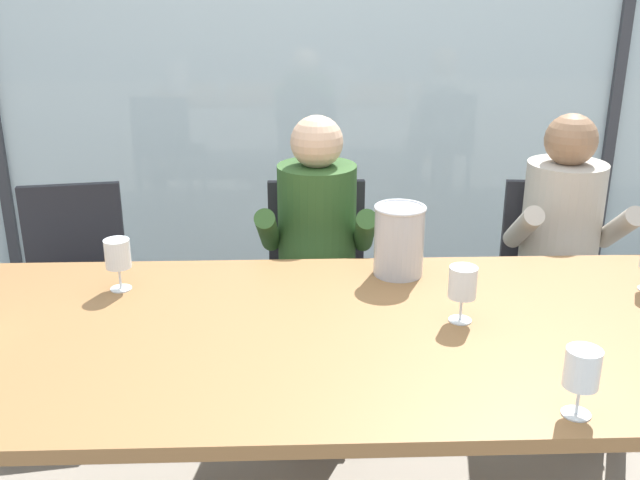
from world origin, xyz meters
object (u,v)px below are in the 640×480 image
at_px(ice_bucket_primary, 399,239).
at_px(chair_near_curtain, 75,275).
at_px(dining_table, 324,348).
at_px(chair_center, 552,271).
at_px(chair_left_of_center, 317,270).
at_px(person_olive_shirt, 317,246).
at_px(person_beige_jumper, 565,243).
at_px(wine_glass_near_bucket, 582,371).
at_px(wine_glass_center_pour, 118,256).
at_px(wine_glass_by_left_taster, 463,285).

bearing_deg(ice_bucket_primary, chair_near_curtain, 156.28).
height_order(dining_table, chair_center, chair_center).
xyz_separation_m(chair_near_curtain, chair_left_of_center, (1.03, 0.02, 0.00)).
bearing_deg(dining_table, chair_left_of_center, 89.31).
distance_m(chair_center, person_olive_shirt, 1.04).
xyz_separation_m(chair_left_of_center, person_beige_jumper, (1.00, -0.17, 0.17)).
distance_m(chair_near_curtain, chair_left_of_center, 1.03).
bearing_deg(dining_table, person_olive_shirt, 89.76).
distance_m(chair_left_of_center, wine_glass_near_bucket, 1.60).
height_order(chair_center, wine_glass_center_pour, wine_glass_center_pour).
bearing_deg(wine_glass_near_bucket, chair_left_of_center, 111.32).
distance_m(dining_table, ice_bucket_primary, 0.53).
distance_m(chair_left_of_center, person_olive_shirt, 0.24).
relative_size(chair_center, wine_glass_center_pour, 5.13).
relative_size(chair_near_curtain, chair_left_of_center, 1.00).
relative_size(dining_table, chair_center, 2.85).
bearing_deg(wine_glass_by_left_taster, person_olive_shirt, 117.40).
height_order(chair_left_of_center, person_beige_jumper, person_beige_jumper).
bearing_deg(chair_left_of_center, person_beige_jumper, -10.14).
xyz_separation_m(chair_near_curtain, ice_bucket_primary, (1.29, -0.57, 0.35)).
relative_size(chair_near_curtain, chair_center, 1.00).
relative_size(dining_table, wine_glass_by_left_taster, 14.63).
bearing_deg(person_beige_jumper, wine_glass_center_pour, -160.28).
bearing_deg(wine_glass_near_bucket, wine_glass_by_left_taster, 108.66).
bearing_deg(person_olive_shirt, dining_table, -87.36).
bearing_deg(chair_center, chair_near_curtain, -173.31).
distance_m(chair_left_of_center, wine_glass_by_left_taster, 1.09).
relative_size(person_beige_jumper, ice_bucket_primary, 4.92).
bearing_deg(wine_glass_center_pour, chair_near_curtain, 118.43).
bearing_deg(chair_center, wine_glass_by_left_taster, -116.47).
distance_m(wine_glass_by_left_taster, wine_glass_center_pour, 1.10).
bearing_deg(chair_left_of_center, wine_glass_by_left_taster, -67.92).
relative_size(person_olive_shirt, person_beige_jumper, 1.00).
xyz_separation_m(person_olive_shirt, wine_glass_near_bucket, (0.58, -1.29, 0.17)).
bearing_deg(dining_table, wine_glass_by_left_taster, 5.71).
bearing_deg(chair_near_curtain, chair_left_of_center, -7.53).
distance_m(chair_center, person_beige_jumper, 0.21).
bearing_deg(wine_glass_center_pour, dining_table, -25.25).
height_order(chair_center, ice_bucket_primary, ice_bucket_primary).
bearing_deg(person_beige_jumper, ice_bucket_primary, -148.06).
relative_size(dining_table, wine_glass_near_bucket, 14.63).
relative_size(person_beige_jumper, wine_glass_center_pour, 6.96).
distance_m(wine_glass_by_left_taster, wine_glass_near_bucket, 0.53).
xyz_separation_m(person_olive_shirt, wine_glass_by_left_taster, (0.41, -0.79, 0.17)).
relative_size(person_olive_shirt, ice_bucket_primary, 4.92).
bearing_deg(person_olive_shirt, wine_glass_by_left_taster, -59.72).
bearing_deg(chair_center, wine_glass_near_bucket, -99.91).
xyz_separation_m(chair_near_curtain, wine_glass_near_bucket, (1.60, -1.44, 0.35)).
relative_size(chair_near_curtain, wine_glass_near_bucket, 5.13).
xyz_separation_m(ice_bucket_primary, wine_glass_by_left_taster, (0.14, -0.37, -0.01)).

